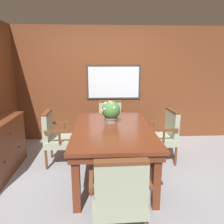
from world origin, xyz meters
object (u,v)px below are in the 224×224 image
Objects in this scene: dining_table at (113,133)px; potted_plant at (111,111)px; chair_head_near at (120,196)px; chair_right_far at (165,134)px; chair_left_far at (56,136)px; chair_head_far at (110,121)px.

potted_plant is at bearing 91.95° from dining_table.
potted_plant reaches higher than chair_head_near.
potted_plant is at bearing -82.83° from chair_right_far.
chair_head_far is at bearing -50.28° from chair_left_far.
chair_right_far is at bearing -91.28° from chair_left_far.
dining_table is at bearing -88.05° from potted_plant.
chair_left_far is 2.58× the size of potted_plant.
potted_plant is (-0.01, 0.28, 0.28)m from dining_table.
chair_head_near is 1.64m from potted_plant.
chair_left_far reaches higher than dining_table.
dining_table is 2.04× the size of chair_left_far.
chair_head_near is at bearing -31.26° from chair_right_far.
chair_head_far and chair_left_far have the same top height.
chair_head_far is 2.58× the size of potted_plant.
potted_plant is at bearing -91.51° from chair_head_near.
chair_left_far is 1.04m from potted_plant.
chair_right_far is at bearing 25.73° from dining_table.
dining_table is 1.30m from chair_head_far.
chair_left_far is 1.87m from chair_right_far.
chair_head_far is 2.59m from chair_head_near.
chair_right_far is (0.93, 0.45, -0.17)m from dining_table.
chair_head_far is at bearing 88.78° from dining_table.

